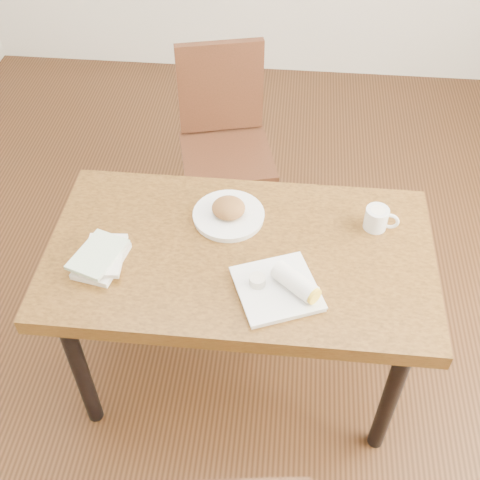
# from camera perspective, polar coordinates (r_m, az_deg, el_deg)

# --- Properties ---
(ground) EXTENTS (4.00, 5.00, 0.01)m
(ground) POSITION_cam_1_polar(r_m,az_deg,el_deg) (2.64, 0.00, -12.24)
(ground) COLOR #472814
(ground) RESTS_ON ground
(table) EXTENTS (1.32, 0.74, 0.75)m
(table) POSITION_cam_1_polar(r_m,az_deg,el_deg) (2.10, 0.00, -2.55)
(table) COLOR brown
(table) RESTS_ON ground
(chair_far) EXTENTS (0.51, 0.51, 0.95)m
(chair_far) POSITION_cam_1_polar(r_m,az_deg,el_deg) (2.90, -1.50, 10.10)
(chair_far) COLOR #482214
(chair_far) RESTS_ON ground
(plate_scone) EXTENTS (0.26, 0.26, 0.08)m
(plate_scone) POSITION_cam_1_polar(r_m,az_deg,el_deg) (2.14, -1.09, 2.60)
(plate_scone) COLOR white
(plate_scone) RESTS_ON table
(coffee_mug) EXTENTS (0.12, 0.08, 0.08)m
(coffee_mug) POSITION_cam_1_polar(r_m,az_deg,el_deg) (2.15, 12.90, 2.03)
(coffee_mug) COLOR white
(coffee_mug) RESTS_ON table
(plate_burrito) EXTENTS (0.32, 0.32, 0.08)m
(plate_burrito) POSITION_cam_1_polar(r_m,az_deg,el_deg) (1.91, 4.05, -4.42)
(plate_burrito) COLOR white
(plate_burrito) RESTS_ON table
(book_stack) EXTENTS (0.19, 0.22, 0.05)m
(book_stack) POSITION_cam_1_polar(r_m,az_deg,el_deg) (2.04, -13.02, -1.61)
(book_stack) COLOR white
(book_stack) RESTS_ON table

